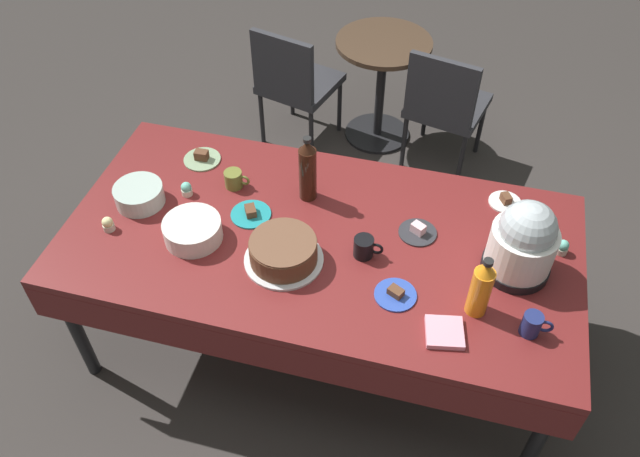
# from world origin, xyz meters

# --- Properties ---
(ground) EXTENTS (9.00, 9.00, 0.00)m
(ground) POSITION_xyz_m (0.00, 0.00, 0.00)
(ground) COLOR #383330
(potluck_table) EXTENTS (2.20, 1.10, 0.75)m
(potluck_table) POSITION_xyz_m (0.00, 0.00, 0.69)
(potluck_table) COLOR maroon
(potluck_table) RESTS_ON ground
(frosted_layer_cake) EXTENTS (0.33, 0.33, 0.11)m
(frosted_layer_cake) POSITION_xyz_m (-0.11, -0.17, 0.80)
(frosted_layer_cake) COLOR silver
(frosted_layer_cake) RESTS_ON potluck_table
(slow_cooker) EXTENTS (0.27, 0.27, 0.35)m
(slow_cooker) POSITION_xyz_m (0.81, 0.03, 0.91)
(slow_cooker) COLOR black
(slow_cooker) RESTS_ON potluck_table
(glass_salad_bowl) EXTENTS (0.22, 0.22, 0.09)m
(glass_salad_bowl) POSITION_xyz_m (-0.84, -0.00, 0.79)
(glass_salad_bowl) COLOR #B2C6BC
(glass_salad_bowl) RESTS_ON potluck_table
(ceramic_snack_bowl) EXTENTS (0.25, 0.25, 0.09)m
(ceramic_snack_bowl) POSITION_xyz_m (-0.52, -0.14, 0.80)
(ceramic_snack_bowl) COLOR silver
(ceramic_snack_bowl) RESTS_ON potluck_table
(dessert_plate_sage) EXTENTS (0.18, 0.18, 0.05)m
(dessert_plate_sage) POSITION_xyz_m (-0.68, 0.35, 0.76)
(dessert_plate_sage) COLOR #8CA87F
(dessert_plate_sage) RESTS_ON potluck_table
(dessert_plate_charcoal) EXTENTS (0.17, 0.17, 0.05)m
(dessert_plate_charcoal) POSITION_xyz_m (0.40, 0.13, 0.76)
(dessert_plate_charcoal) COLOR #2D2D33
(dessert_plate_charcoal) RESTS_ON potluck_table
(dessert_plate_cobalt) EXTENTS (0.17, 0.17, 0.04)m
(dessert_plate_cobalt) POSITION_xyz_m (0.37, -0.23, 0.76)
(dessert_plate_cobalt) COLOR #2D4CB2
(dessert_plate_cobalt) RESTS_ON potluck_table
(dessert_plate_teal) EXTENTS (0.18, 0.18, 0.04)m
(dessert_plate_teal) POSITION_xyz_m (-0.33, 0.05, 0.76)
(dessert_plate_teal) COLOR teal
(dessert_plate_teal) RESTS_ON potluck_table
(dessert_plate_white) EXTENTS (0.15, 0.15, 0.05)m
(dessert_plate_white) POSITION_xyz_m (0.75, 0.42, 0.76)
(dessert_plate_white) COLOR white
(dessert_plate_white) RESTS_ON potluck_table
(cupcake_cocoa) EXTENTS (0.05, 0.05, 0.07)m
(cupcake_cocoa) POSITION_xyz_m (-0.89, -0.19, 0.78)
(cupcake_cocoa) COLOR beige
(cupcake_cocoa) RESTS_ON potluck_table
(cupcake_rose) EXTENTS (0.05, 0.05, 0.07)m
(cupcake_rose) POSITION_xyz_m (-0.65, 0.10, 0.78)
(cupcake_rose) COLOR beige
(cupcake_rose) RESTS_ON potluck_table
(cupcake_mint) EXTENTS (0.05, 0.05, 0.07)m
(cupcake_mint) POSITION_xyz_m (1.00, 0.17, 0.78)
(cupcake_mint) COLOR beige
(cupcake_mint) RESTS_ON potluck_table
(soda_bottle_cola) EXTENTS (0.08, 0.08, 0.33)m
(soda_bottle_cola) POSITION_xyz_m (-0.12, 0.23, 0.91)
(soda_bottle_cola) COLOR #33190F
(soda_bottle_cola) RESTS_ON potluck_table
(soda_bottle_orange_juice) EXTENTS (0.08, 0.08, 0.29)m
(soda_bottle_orange_juice) POSITION_xyz_m (0.68, -0.22, 0.88)
(soda_bottle_orange_juice) COLOR orange
(soda_bottle_orange_juice) RESTS_ON potluck_table
(coffee_mug_black) EXTENTS (0.13, 0.08, 0.09)m
(coffee_mug_black) POSITION_xyz_m (0.20, -0.05, 0.80)
(coffee_mug_black) COLOR black
(coffee_mug_black) RESTS_ON potluck_table
(coffee_mug_navy) EXTENTS (0.12, 0.07, 0.10)m
(coffee_mug_navy) POSITION_xyz_m (0.88, -0.27, 0.80)
(coffee_mug_navy) COLOR navy
(coffee_mug_navy) RESTS_ON potluck_table
(coffee_mug_olive) EXTENTS (0.12, 0.08, 0.08)m
(coffee_mug_olive) POSITION_xyz_m (-0.46, 0.21, 0.79)
(coffee_mug_olive) COLOR olive
(coffee_mug_olive) RESTS_ON potluck_table
(paper_napkin_stack) EXTENTS (0.16, 0.16, 0.02)m
(paper_napkin_stack) POSITION_xyz_m (0.58, -0.36, 0.76)
(paper_napkin_stack) COLOR pink
(paper_napkin_stack) RESTS_ON potluck_table
(maroon_chair_left) EXTENTS (0.54, 0.54, 0.85)m
(maroon_chair_left) POSITION_xyz_m (-0.57, 1.50, 0.49)
(maroon_chair_left) COLOR #333338
(maroon_chair_left) RESTS_ON ground
(maroon_chair_right) EXTENTS (0.53, 0.53, 0.85)m
(maroon_chair_right) POSITION_xyz_m (0.38, 1.50, 0.49)
(maroon_chair_right) COLOR #333338
(maroon_chair_right) RESTS_ON ground
(round_cafe_table) EXTENTS (0.60, 0.60, 0.72)m
(round_cafe_table) POSITION_xyz_m (-0.05, 1.73, 0.50)
(round_cafe_table) COLOR #473323
(round_cafe_table) RESTS_ON ground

